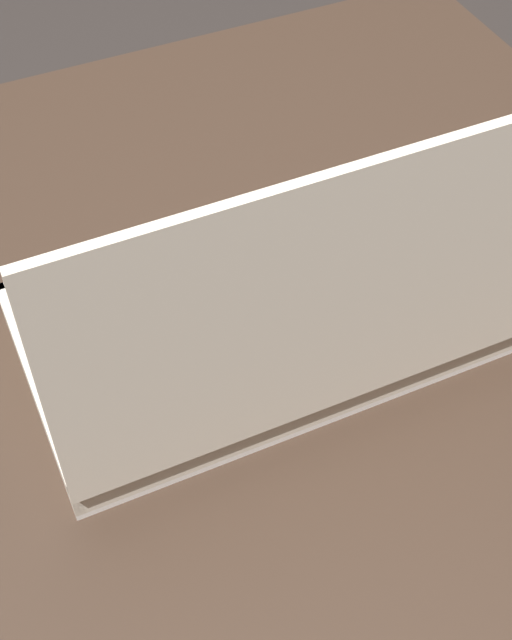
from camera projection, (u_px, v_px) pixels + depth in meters
name	position (u px, v px, depth m)	size (l,w,h in m)	color
ground_plane	(226.00, 607.00, 1.37)	(8.00, 8.00, 0.00)	#2D2826
dining_table	(211.00, 361.00, 0.91)	(1.00, 0.82, 0.72)	#38281E
donut_box	(272.00, 316.00, 0.73)	(0.40, 0.24, 0.27)	white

